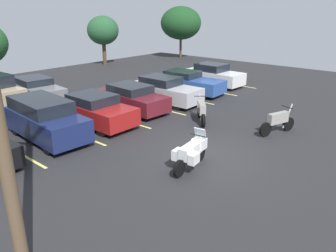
{
  "coord_description": "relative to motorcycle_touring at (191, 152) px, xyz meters",
  "views": [
    {
      "loc": [
        -9.9,
        -6.49,
        5.42
      ],
      "look_at": [
        -0.59,
        1.49,
        1.02
      ],
      "focal_mm": 35.54,
      "sensor_mm": 36.0,
      "label": 1
    }
  ],
  "objects": [
    {
      "name": "car_navy",
      "position": [
        -1.81,
        6.48,
        0.27
      ],
      "size": [
        2.1,
        4.52,
        1.73
      ],
      "color": "navy",
      "rests_on": "ground"
    },
    {
      "name": "ground",
      "position": [
        1.25,
        0.16,
        -0.66
      ],
      "size": [
        44.0,
        44.0,
        0.1
      ],
      "primitive_type": "cube",
      "color": "#262628"
    },
    {
      "name": "tree_left",
      "position": [
        12.47,
        20.03,
        2.67
      ],
      "size": [
        3.01,
        3.01,
        4.66
      ],
      "color": "#4C3823",
      "rests_on": "ground"
    },
    {
      "name": "car_far_grey",
      "position": [
        1.19,
        12.81,
        0.07
      ],
      "size": [
        2.25,
        4.87,
        1.37
      ],
      "color": "slate",
      "rests_on": "ground"
    },
    {
      "name": "parking_stripes",
      "position": [
        0.66,
        6.44,
        -0.61
      ],
      "size": [
        24.5,
        5.12,
        0.01
      ],
      "color": "#EAE066",
      "rests_on": "ground"
    },
    {
      "name": "car_blue",
      "position": [
        8.67,
        6.83,
        0.09
      ],
      "size": [
        2.06,
        4.94,
        1.43
      ],
      "color": "#2D519E",
      "rests_on": "ground"
    },
    {
      "name": "car_white",
      "position": [
        11.74,
        6.79,
        0.13
      ],
      "size": [
        1.98,
        4.4,
        1.55
      ],
      "color": "white",
      "rests_on": "ground"
    },
    {
      "name": "motorcycle_third",
      "position": [
        5.28,
        -0.9,
        -0.04
      ],
      "size": [
        2.03,
        0.87,
        1.29
      ],
      "color": "black",
      "rests_on": "ground"
    },
    {
      "name": "car_silver",
      "position": [
        5.88,
        6.45,
        0.13
      ],
      "size": [
        1.87,
        4.61,
        1.53
      ],
      "color": "#B7B7BC",
      "rests_on": "ground"
    },
    {
      "name": "motorcycle_second",
      "position": [
        4.37,
        2.65,
        -0.02
      ],
      "size": [
        1.63,
        1.53,
        1.27
      ],
      "color": "black",
      "rests_on": "ground"
    },
    {
      "name": "car_red",
      "position": [
        0.72,
        6.37,
        0.12
      ],
      "size": [
        1.86,
        4.39,
        1.49
      ],
      "color": "maroon",
      "rests_on": "ground"
    },
    {
      "name": "motorcycle_touring",
      "position": [
        0.0,
        0.0,
        0.0
      ],
      "size": [
        2.08,
        0.94,
        1.32
      ],
      "color": "black",
      "rests_on": "ground"
    },
    {
      "name": "car_maroon",
      "position": [
        3.43,
        6.67,
        0.11
      ],
      "size": [
        2.06,
        4.51,
        1.45
      ],
      "color": "maroon",
      "rests_on": "ground"
    },
    {
      "name": "tree_center",
      "position": [
        21.2,
        17.39,
        3.14
      ],
      "size": [
        4.44,
        4.44,
        5.52
      ],
      "color": "#4C3823",
      "rests_on": "ground"
    }
  ]
}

